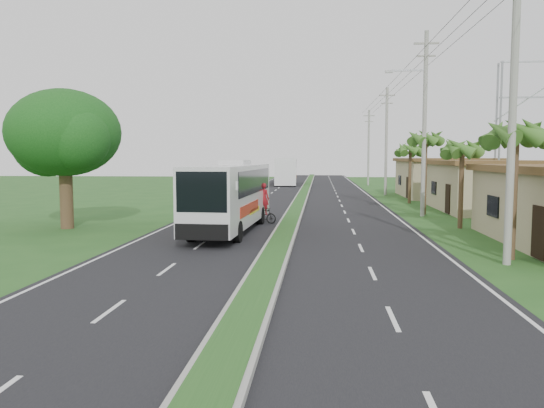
{
  "coord_description": "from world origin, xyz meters",
  "views": [
    {
      "loc": [
        1.74,
        -17.59,
        3.86
      ],
      "look_at": [
        -0.38,
        5.81,
        1.8
      ],
      "focal_mm": 35.0,
      "sensor_mm": 36.0,
      "label": 1
    }
  ],
  "objects": [
    {
      "name": "coach_bus_main",
      "position": [
        -2.89,
        9.76,
        2.06
      ],
      "size": [
        2.92,
        11.67,
        3.74
      ],
      "rotation": [
        0.0,
        0.0,
        -0.04
      ],
      "color": "silver",
      "rests_on": "ground"
    },
    {
      "name": "motorcyclist",
      "position": [
        -1.53,
        13.04,
        0.92
      ],
      "size": [
        1.66,
        1.03,
        2.4
      ],
      "rotation": [
        0.0,
        0.0,
        -0.38
      ],
      "color": "black",
      "rests_on": "ground"
    },
    {
      "name": "coach_bus_far",
      "position": [
        -3.12,
        58.64,
        2.18
      ],
      "size": [
        3.44,
        13.3,
        3.84
      ],
      "rotation": [
        0.0,
        0.0,
        0.04
      ],
      "color": "white",
      "rests_on": "ground"
    },
    {
      "name": "utility_pole_a",
      "position": [
        8.5,
        2.0,
        5.67
      ],
      "size": [
        1.6,
        0.28,
        11.0
      ],
      "color": "gray",
      "rests_on": "ground"
    },
    {
      "name": "median_strip",
      "position": [
        0.0,
        20.0,
        0.1
      ],
      "size": [
        1.2,
        160.0,
        0.18
      ],
      "color": "gray",
      "rests_on": "ground"
    },
    {
      "name": "palm_verge_a",
      "position": [
        9.0,
        3.0,
        4.74
      ],
      "size": [
        2.4,
        2.4,
        5.45
      ],
      "color": "#473321",
      "rests_on": "ground"
    },
    {
      "name": "palm_verge_c",
      "position": [
        8.8,
        19.0,
        5.12
      ],
      "size": [
        2.4,
        2.4,
        5.85
      ],
      "color": "#473321",
      "rests_on": "ground"
    },
    {
      "name": "palm_verge_b",
      "position": [
        9.4,
        12.0,
        4.36
      ],
      "size": [
        2.4,
        2.4,
        5.05
      ],
      "color": "#473321",
      "rests_on": "ground"
    },
    {
      "name": "utility_pole_c",
      "position": [
        8.5,
        38.0,
        5.67
      ],
      "size": [
        1.6,
        0.28,
        11.0
      ],
      "color": "gray",
      "rests_on": "ground"
    },
    {
      "name": "palm_verge_d",
      "position": [
        9.3,
        28.0,
        4.55
      ],
      "size": [
        2.4,
        2.4,
        5.25
      ],
      "color": "#473321",
      "rests_on": "ground"
    },
    {
      "name": "lane_edge_left",
      "position": [
        -6.7,
        20.0,
        0.0
      ],
      "size": [
        0.12,
        160.0,
        0.01
      ],
      "primitive_type": "cube",
      "color": "silver",
      "rests_on": "ground"
    },
    {
      "name": "utility_pole_b",
      "position": [
        8.47,
        18.0,
        6.26
      ],
      "size": [
        3.2,
        0.28,
        12.0
      ],
      "color": "gray",
      "rests_on": "ground"
    },
    {
      "name": "shop_far",
      "position": [
        14.0,
        36.0,
        1.93
      ],
      "size": [
        8.6,
        11.6,
        3.82
      ],
      "color": "tan",
      "rests_on": "ground"
    },
    {
      "name": "road_asphalt",
      "position": [
        0.0,
        20.0,
        0.01
      ],
      "size": [
        14.0,
        160.0,
        0.02
      ],
      "primitive_type": "cube",
      "color": "black",
      "rests_on": "ground"
    },
    {
      "name": "ground",
      "position": [
        0.0,
        0.0,
        0.0
      ],
      "size": [
        180.0,
        180.0,
        0.0
      ],
      "primitive_type": "plane",
      "color": "#224E1C",
      "rests_on": "ground"
    },
    {
      "name": "utility_pole_d",
      "position": [
        8.5,
        58.0,
        5.42
      ],
      "size": [
        1.6,
        0.28,
        10.5
      ],
      "color": "gray",
      "rests_on": "ground"
    },
    {
      "name": "shade_tree",
      "position": [
        -12.11,
        10.02,
        5.03
      ],
      "size": [
        6.3,
        6.0,
        7.54
      ],
      "color": "#473321",
      "rests_on": "ground"
    },
    {
      "name": "lane_edge_right",
      "position": [
        6.7,
        20.0,
        0.0
      ],
      "size": [
        0.12,
        160.0,
        0.01
      ],
      "primitive_type": "cube",
      "color": "silver",
      "rests_on": "ground"
    },
    {
      "name": "shop_mid",
      "position": [
        14.0,
        22.0,
        1.86
      ],
      "size": [
        7.6,
        10.6,
        3.67
      ],
      "color": "tan",
      "rests_on": "ground"
    }
  ]
}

